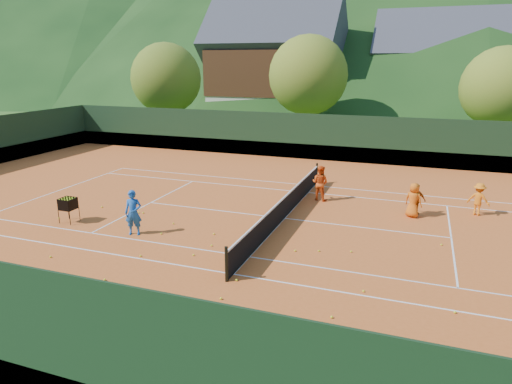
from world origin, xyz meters
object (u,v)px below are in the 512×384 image
(coach, at_px, (133,213))
(chalet_left, at_px, (275,68))
(chalet_mid, at_px, (437,75))
(student_b, at_px, (416,200))
(student_c, at_px, (413,200))
(student_a, at_px, (320,183))
(ball_hopper, at_px, (68,204))
(student_d, at_px, (479,199))
(tennis_net, at_px, (285,207))

(coach, bearing_deg, chalet_left, 79.83)
(coach, relative_size, chalet_mid, 0.14)
(student_b, xyz_separation_m, student_c, (-0.12, -0.40, 0.07))
(student_a, xyz_separation_m, student_b, (4.27, -0.69, -0.16))
(student_c, relative_size, chalet_mid, 0.12)
(coach, bearing_deg, ball_hopper, 156.25)
(student_d, bearing_deg, student_c, 42.91)
(chalet_mid, bearing_deg, student_d, -87.17)
(coach, height_order, student_b, coach)
(coach, xyz_separation_m, chalet_left, (-5.23, 33.65, 4.77))
(ball_hopper, height_order, chalet_left, chalet_left)
(coach, bearing_deg, student_d, 10.17)
(student_b, relative_size, chalet_mid, 0.10)
(coach, xyz_separation_m, chalet_mid, (10.77, 37.65, 4.12))
(tennis_net, distance_m, ball_hopper, 8.73)
(student_a, xyz_separation_m, ball_hopper, (-8.84, -6.46, -0.07))
(ball_hopper, bearing_deg, tennis_net, 22.81)
(chalet_left, bearing_deg, student_d, -56.81)
(coach, relative_size, chalet_left, 0.12)
(student_d, height_order, tennis_net, student_d)
(student_a, height_order, student_d, student_a)
(student_a, distance_m, student_b, 4.33)
(student_c, distance_m, tennis_net, 5.35)
(chalet_mid, bearing_deg, tennis_net, -100.01)
(tennis_net, bearing_deg, student_c, 21.91)
(coach, relative_size, student_a, 1.04)
(chalet_mid, bearing_deg, chalet_left, -165.96)
(student_a, bearing_deg, chalet_left, -54.07)
(student_d, distance_m, tennis_net, 8.18)
(student_b, height_order, student_d, student_d)
(coach, height_order, student_d, coach)
(student_d, distance_m, ball_hopper, 16.90)
(coach, relative_size, tennis_net, 0.14)
(chalet_mid, bearing_deg, student_c, -91.87)
(tennis_net, bearing_deg, student_a, 75.42)
(student_b, bearing_deg, tennis_net, 45.41)
(tennis_net, bearing_deg, ball_hopper, -157.19)
(tennis_net, relative_size, chalet_mid, 0.95)
(coach, distance_m, ball_hopper, 3.29)
(student_a, height_order, chalet_mid, chalet_mid)
(tennis_net, bearing_deg, student_b, 25.22)
(coach, height_order, student_a, coach)
(student_a, relative_size, chalet_mid, 0.13)
(student_d, xyz_separation_m, tennis_net, (-7.52, -3.21, -0.19))
(student_c, relative_size, chalet_left, 0.11)
(student_b, height_order, chalet_left, chalet_left)
(ball_hopper, relative_size, chalet_left, 0.07)
(tennis_net, xyz_separation_m, chalet_mid, (6.00, 34.00, 4.47))
(student_a, relative_size, student_b, 1.25)
(student_c, bearing_deg, student_b, -83.02)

